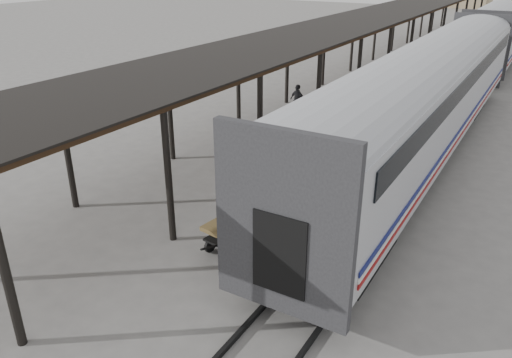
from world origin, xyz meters
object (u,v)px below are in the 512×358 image
object	(u,v)px
baggage_cart	(246,224)
pedestrian	(298,100)
porter	(240,199)
luggage_tug	(366,81)

from	to	relation	value
baggage_cart	pedestrian	distance (m)	12.91
porter	pedestrian	xyz separation A→B (m)	(-4.65, 12.79, -0.95)
pedestrian	baggage_cart	bearing A→B (deg)	127.27
luggage_tug	pedestrian	size ratio (longest dim) A/B	0.85
porter	pedestrian	bearing A→B (deg)	11.11
baggage_cart	luggage_tug	distance (m)	19.67
baggage_cart	porter	distance (m)	1.31
luggage_tug	porter	world-z (taller)	porter
luggage_tug	porter	xyz separation A→B (m)	(3.48, -20.05, 1.21)
baggage_cart	pedestrian	size ratio (longest dim) A/B	1.57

